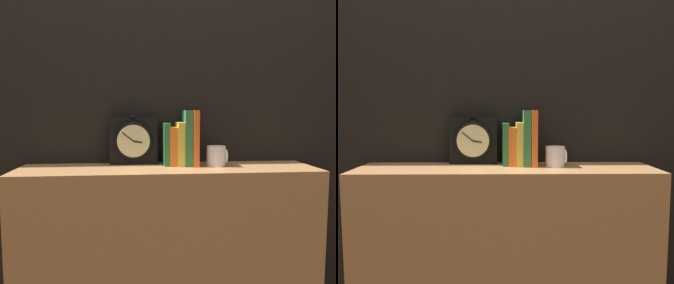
% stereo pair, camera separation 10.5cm
% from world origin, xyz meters
% --- Properties ---
extents(wall_back, '(6.00, 0.05, 2.60)m').
position_xyz_m(wall_back, '(0.00, 0.18, 1.30)').
color(wall_back, black).
rests_on(wall_back, ground_plane).
extents(bookshelf, '(1.31, 0.30, 0.90)m').
position_xyz_m(bookshelf, '(0.00, 0.00, 0.45)').
color(bookshelf, '#A87547').
rests_on(bookshelf, ground_plane).
extents(clock, '(0.22, 0.06, 0.23)m').
position_xyz_m(clock, '(-0.15, 0.11, 1.01)').
color(clock, black).
rests_on(clock, bookshelf).
extents(book_slot0_green, '(0.03, 0.12, 0.19)m').
position_xyz_m(book_slot0_green, '(-0.00, 0.08, 1.00)').
color(book_slot0_green, '#2B6D3A').
rests_on(book_slot0_green, bookshelf).
extents(book_slot1_orange, '(0.03, 0.13, 0.17)m').
position_xyz_m(book_slot1_orange, '(0.03, 0.08, 0.99)').
color(book_slot1_orange, orange).
rests_on(book_slot1_orange, bookshelf).
extents(book_slot2_yellow, '(0.03, 0.14, 0.20)m').
position_xyz_m(book_slot2_yellow, '(0.06, 0.07, 1.00)').
color(book_slot2_yellow, yellow).
rests_on(book_slot2_yellow, bookshelf).
extents(book_slot3_green, '(0.03, 0.14, 0.25)m').
position_xyz_m(book_slot3_green, '(0.09, 0.07, 1.03)').
color(book_slot3_green, '#30723E').
rests_on(book_slot3_green, bookshelf).
extents(book_slot4_orange, '(0.02, 0.15, 0.25)m').
position_xyz_m(book_slot4_orange, '(0.13, 0.07, 1.03)').
color(book_slot4_orange, orange).
rests_on(book_slot4_orange, bookshelf).
extents(mug, '(0.09, 0.08, 0.09)m').
position_xyz_m(mug, '(0.22, 0.02, 0.95)').
color(mug, white).
rests_on(mug, bookshelf).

